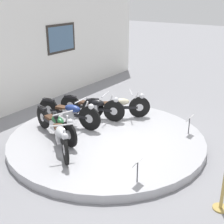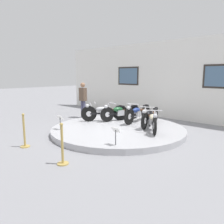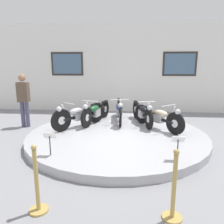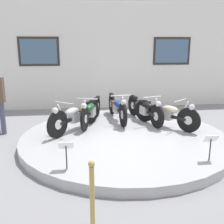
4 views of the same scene
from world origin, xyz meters
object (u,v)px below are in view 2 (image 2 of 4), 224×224
Objects in this scene: motorcycle_blue at (137,113)px; stanchion_post_right_of_entry at (62,151)px; motorcycle_silver at (104,112)px; motorcycle_black at (150,116)px; visitor_standing at (83,98)px; motorcycle_cream at (152,120)px; stanchion_post_left_of_entry at (24,136)px; info_placard_front_left at (60,119)px; info_placard_front_centre at (116,132)px; motorcycle_green at (120,112)px.

stanchion_post_right_of_entry is at bearing -77.82° from motorcycle_blue.
motorcycle_blue is (1.19, 0.77, 0.00)m from motorcycle_silver.
visitor_standing is (-3.90, -0.02, 0.43)m from motorcycle_black.
motorcycle_cream is at bearing -33.14° from motorcycle_blue.
stanchion_post_left_of_entry and stanchion_post_right_of_entry have the same top height.
motorcycle_black is 1.88× the size of stanchion_post_right_of_entry.
info_placard_front_centre is (2.64, 0.00, 0.00)m from info_placard_front_left.
stanchion_post_left_of_entry reaches higher than info_placard_front_centre.
motorcycle_green is at bearing 127.90° from info_placard_front_centre.
info_placard_front_left is 1.00× the size of info_placard_front_centre.
motorcycle_green is 1.21× the size of motorcycle_cream.
motorcycle_black is 3.76× the size of info_placard_front_centre.
stanchion_post_left_of_entry is at bearing -76.45° from info_placard_front_left.
motorcycle_blue reaches higher than info_placard_front_centre.
motorcycle_green is at bearing 0.55° from visitor_standing.
motorcycle_blue is at bearing 65.35° from info_placard_front_left.
motorcycle_black is 3.92m from visitor_standing.
motorcycle_silver is 2.38m from motorcycle_cream.
stanchion_post_right_of_entry reaches higher than motorcycle_black.
motorcycle_blue is at bearing 4.40° from visitor_standing.
motorcycle_cream is 3.06× the size of info_placard_front_centre.
info_placard_front_centre is 5.21m from visitor_standing.
visitor_standing reaches higher than motorcycle_silver.
stanchion_post_right_of_entry is (2.27, -1.52, -0.22)m from info_placard_front_left.
motorcycle_green is 3.71× the size of info_placard_front_left.
visitor_standing is at bearing 134.61° from stanchion_post_right_of_entry.
info_placard_front_left is 0.50× the size of stanchion_post_right_of_entry.
stanchion_post_right_of_entry is at bearing -67.79° from motorcycle_green.
motorcycle_silver is 2.02m from motorcycle_black.
motorcycle_black is (1.94, 0.55, -0.01)m from motorcycle_silver.
motorcycle_cream is at bearing 86.27° from stanchion_post_right_of_entry.
motorcycle_cream is at bearing 40.04° from info_placard_front_left.
stanchion_post_left_of_entry reaches higher than motorcycle_black.
motorcycle_cream is at bearing -51.69° from motorcycle_black.
motorcycle_cream is (0.44, -0.55, -0.00)m from motorcycle_black.
motorcycle_green is 0.99× the size of motorcycle_black.
motorcycle_silver is 0.80× the size of motorcycle_blue.
motorcycle_blue is 4.51m from stanchion_post_left_of_entry.
motorcycle_silver is 1.42m from motorcycle_blue.
stanchion_post_left_of_entry is at bearing -86.31° from motorcycle_silver.
motorcycle_black reaches higher than motorcycle_green.
stanchion_post_left_of_entry is at bearing -62.18° from visitor_standing.
info_placard_front_centre is at bearing 0.00° from info_placard_front_left.
motorcycle_silver is 0.85× the size of motorcycle_green.
info_placard_front_left is (-2.07, -2.66, -0.01)m from motorcycle_black.
motorcycle_cream is 3.64m from stanchion_post_right_of_entry.
motorcycle_silver reaches higher than motorcycle_black.
info_placard_front_left is 0.50× the size of stanchion_post_left_of_entry.
motorcycle_black is at bearing -16.38° from motorcycle_blue.
stanchion_post_left_of_entry is at bearing -92.74° from motorcycle_green.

